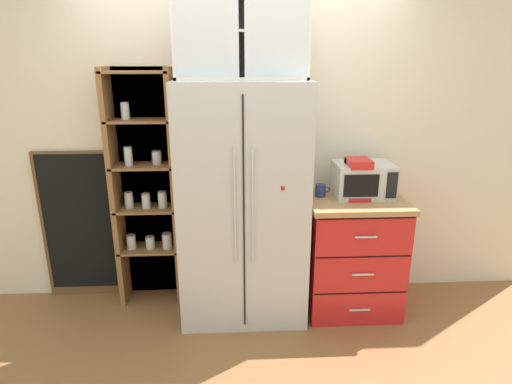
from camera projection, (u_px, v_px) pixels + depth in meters
name	position (u px, v px, depth m)	size (l,w,h in m)	color
ground_plane	(244.00, 310.00, 3.44)	(10.84, 10.84, 0.00)	olive
wall_back_cream	(241.00, 147.00, 3.43)	(5.12, 0.10, 2.55)	silver
refrigerator	(243.00, 204.00, 3.19)	(0.94, 0.67, 1.82)	silver
pantry_shelf_column	(147.00, 187.00, 3.38)	(0.55, 0.29, 1.91)	brown
counter_cabinet	(351.00, 253.00, 3.38)	(0.75, 0.65, 0.94)	red
microwave	(363.00, 180.00, 3.25)	(0.44, 0.33, 0.26)	silver
coffee_maker	(357.00, 178.00, 3.20)	(0.17, 0.20, 0.31)	red
mug_navy	(321.00, 190.00, 3.26)	(0.12, 0.08, 0.10)	navy
bottle_cobalt	(354.00, 180.00, 3.28)	(0.06, 0.06, 0.26)	navy
bottle_green	(357.00, 185.00, 3.19)	(0.06, 0.06, 0.25)	#285B33
upper_cabinet	(241.00, 32.00, 2.86)	(0.91, 0.32, 0.63)	silver
chalkboard_menu	(79.00, 226.00, 3.49)	(0.60, 0.04, 1.27)	brown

